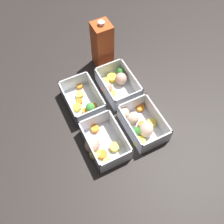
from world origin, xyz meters
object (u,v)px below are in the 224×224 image
Objects in this scene: container_far_right at (140,124)px; container_near_left at (84,102)px; container_far_left at (116,84)px; juice_carton at (102,45)px; container_near_right at (101,144)px.

container_near_left is at bearing -141.84° from container_far_right.
container_near_left and container_far_left have the same top height.
container_near_right is at bearing -26.41° from juice_carton.
container_near_right is 0.38m from juice_carton.
container_far_left is 0.98× the size of container_far_right.
container_near_right is 0.92× the size of container_far_right.
container_near_right and container_far_right have the same top height.
container_near_left is 0.18m from container_near_right.
container_near_left is 1.02× the size of container_far_left.
container_near_right and container_far_left have the same top height.
juice_carton reaches higher than container_far_left.
juice_carton reaches higher than container_near_right.
juice_carton is at bearing 153.59° from container_near_right.
juice_carton reaches higher than container_near_left.
container_near_left is 0.23m from juice_carton.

